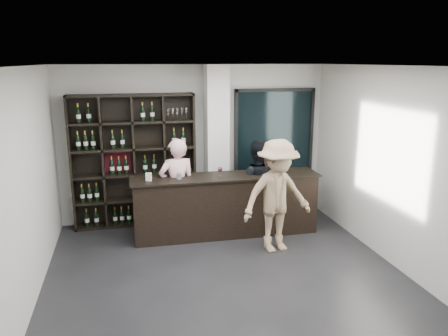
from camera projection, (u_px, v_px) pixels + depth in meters
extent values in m
cube|color=black|center=(230.00, 283.00, 5.98)|extent=(5.00, 5.50, 0.01)
cube|color=silver|center=(216.00, 145.00, 8.05)|extent=(0.40, 0.40, 2.90)
cube|color=black|center=(274.00, 143.00, 8.53)|extent=(1.60, 0.08, 2.10)
cube|color=black|center=(274.00, 143.00, 8.53)|extent=(1.48, 0.02, 1.98)
cube|color=black|center=(226.00, 206.00, 7.56)|extent=(3.14, 0.59, 1.03)
cube|color=black|center=(226.00, 176.00, 7.43)|extent=(3.22, 0.67, 0.03)
imported|color=beige|center=(177.00, 188.00, 7.42)|extent=(0.66, 0.47, 1.71)
imported|color=black|center=(257.00, 185.00, 7.75)|extent=(0.95, 0.85, 1.62)
imported|color=#8E7659|center=(277.00, 196.00, 6.82)|extent=(1.26, 0.85, 1.80)
cylinder|color=#A1AEBE|center=(179.00, 176.00, 7.19)|extent=(0.09, 0.09, 0.11)
cube|color=white|center=(271.00, 172.00, 7.63)|extent=(0.14, 0.14, 0.02)
cube|color=white|center=(149.00, 177.00, 7.08)|extent=(0.10, 0.08, 0.13)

